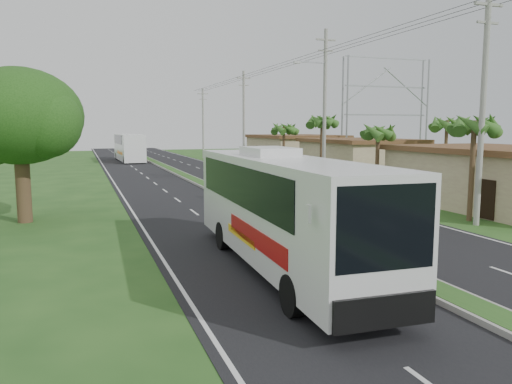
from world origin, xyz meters
name	(u,v)px	position (x,y,z in m)	size (l,w,h in m)	color
ground	(339,249)	(0.00, 0.00, 0.00)	(180.00, 180.00, 0.00)	#254D1C
road_asphalt	(211,189)	(0.00, 20.00, 0.01)	(14.00, 160.00, 0.02)	black
median_strip	(211,188)	(0.00, 20.00, 0.10)	(1.20, 160.00, 0.18)	gray
lane_edge_left	(120,193)	(-6.70, 20.00, 0.00)	(0.12, 160.00, 0.01)	silver
lane_edge_right	(292,186)	(6.70, 20.00, 0.00)	(0.12, 160.00, 0.01)	silver
shop_near	(502,177)	(14.00, 6.00, 1.78)	(8.60, 12.60, 3.52)	tan
shop_mid	(359,159)	(14.00, 22.00, 1.86)	(7.60, 10.60, 3.67)	tan
shop_far	(295,151)	(14.00, 36.00, 1.93)	(8.60, 11.60, 3.82)	tan
palm_verge_a	(474,126)	(9.00, 3.00, 4.74)	(2.40, 2.40, 5.45)	#473321
palm_verge_b	(378,132)	(9.40, 12.00, 4.36)	(2.40, 2.40, 5.05)	#473321
palm_verge_c	(322,122)	(8.80, 19.00, 5.12)	(2.40, 2.40, 5.85)	#473321
palm_verge_d	(284,129)	(9.30, 28.00, 4.55)	(2.40, 2.40, 5.25)	#473321
palm_behind_shop	(447,124)	(17.50, 15.00, 4.93)	(2.40, 2.40, 5.65)	#473321
shade_tree	(17,120)	(-12.11, 10.02, 5.03)	(6.30, 6.00, 7.54)	#473321
utility_pole_a	(483,105)	(8.50, 2.00, 5.67)	(1.60, 0.28, 11.00)	gray
utility_pole_b	(324,106)	(8.47, 18.00, 6.26)	(3.20, 0.28, 12.00)	gray
utility_pole_c	(244,119)	(8.50, 38.00, 5.67)	(1.60, 0.28, 11.00)	gray
utility_pole_d	(203,122)	(8.50, 58.00, 5.42)	(1.60, 0.28, 10.50)	gray
billboard_lattice	(386,107)	(22.00, 30.00, 6.82)	(10.18, 1.18, 12.07)	gray
coach_bus_main	(281,204)	(-3.22, -1.88, 2.19)	(2.95, 12.39, 3.98)	silver
coach_bus_far	(129,146)	(-2.87, 54.61, 2.12)	(3.15, 12.89, 3.73)	white
motorcyclist	(294,212)	(-0.38, 3.51, 0.90)	(1.68, 0.89, 2.37)	black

